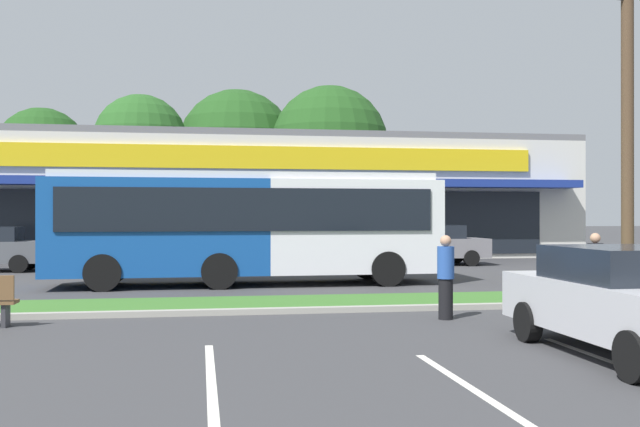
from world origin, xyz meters
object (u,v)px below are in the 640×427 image
(car_2, at_px, (432,245))
(pedestrian_near_bench, at_px, (446,277))
(city_bus, at_px, (247,224))
(pedestrian_mid, at_px, (595,271))
(car_3, at_px, (630,301))
(utility_pole, at_px, (623,76))

(car_2, height_order, pedestrian_near_bench, pedestrian_near_bench)
(city_bus, distance_m, pedestrian_mid, 9.80)
(car_3, bearing_deg, city_bus, -157.87)
(pedestrian_near_bench, distance_m, pedestrian_mid, 3.82)
(car_2, bearing_deg, pedestrian_near_bench, 72.91)
(car_2, distance_m, pedestrian_near_bench, 15.44)
(car_3, xyz_separation_m, pedestrian_near_bench, (-1.36, 4.02, 0.02))
(pedestrian_mid, bearing_deg, car_3, -24.48)
(car_2, relative_size, pedestrian_mid, 2.75)
(car_2, bearing_deg, car_3, 80.38)
(city_bus, xyz_separation_m, car_2, (7.92, 7.12, -0.94))
(utility_pole, xyz_separation_m, city_bus, (-8.92, 4.82, -3.70))
(utility_pole, relative_size, pedestrian_near_bench, 6.23)
(city_bus, xyz_separation_m, car_3, (4.74, -11.66, -0.96))
(utility_pole, distance_m, city_bus, 10.79)
(utility_pole, bearing_deg, pedestrian_mid, -134.22)
(city_bus, bearing_deg, pedestrian_mid, -44.27)
(utility_pole, distance_m, car_3, 9.27)
(city_bus, distance_m, car_2, 10.70)
(car_3, bearing_deg, car_2, 170.38)
(car_3, bearing_deg, pedestrian_near_bench, -161.36)
(car_3, xyz_separation_m, pedestrian_mid, (2.35, 4.95, 0.02))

